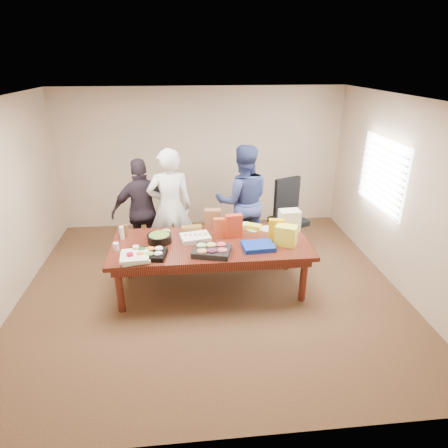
{
  "coord_description": "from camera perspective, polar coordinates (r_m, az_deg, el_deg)",
  "views": [
    {
      "loc": [
        -0.31,
        -4.9,
        3.16
      ],
      "look_at": [
        0.2,
        0.1,
        0.99
      ],
      "focal_mm": 30.81,
      "sensor_mm": 36.0,
      "label": 1
    }
  ],
  "objects": [
    {
      "name": "dip_bowl_a",
      "position": [
        5.94,
        3.24,
        -0.25
      ],
      "size": [
        0.21,
        0.21,
        0.07
      ],
      "primitive_type": "cylinder",
      "rotation": [
        0.0,
        0.0,
        0.33
      ],
      "color": "beige",
      "rests_on": "conference_table"
    },
    {
      "name": "window_blinds",
      "position": [
        6.47,
        22.09,
        6.82
      ],
      "size": [
        0.04,
        1.36,
        1.0
      ],
      "primitive_type": "cube",
      "color": "beige",
      "rests_on": "wall_right"
    },
    {
      "name": "grocery_bag_yellow",
      "position": [
        5.42,
        9.2,
        -1.66
      ],
      "size": [
        0.34,
        0.3,
        0.28
      ],
      "primitive_type": "cube",
      "rotation": [
        0.0,
        0.0,
        -0.47
      ],
      "color": "#FAF537",
      "rests_on": "conference_table"
    },
    {
      "name": "chip_bag_blue",
      "position": [
        5.31,
        5.11,
        -3.3
      ],
      "size": [
        0.45,
        0.35,
        0.06
      ],
      "primitive_type": "cube",
      "rotation": [
        0.0,
        0.0,
        0.07
      ],
      "color": "#0F30AA",
      "rests_on": "conference_table"
    },
    {
      "name": "ceiling",
      "position": [
        4.93,
        -2.3,
        18.13
      ],
      "size": [
        5.5,
        5.0,
        0.02
      ],
      "primitive_type": "cube",
      "color": "white",
      "rests_on": "wall_back"
    },
    {
      "name": "wall_back",
      "position": [
        7.62,
        -3.37,
        9.63
      ],
      "size": [
        5.5,
        0.04,
        2.7
      ],
      "primitive_type": "cube",
      "color": "beige",
      "rests_on": "floor"
    },
    {
      "name": "chip_bag_red",
      "position": [
        5.56,
        1.45,
        -0.31
      ],
      "size": [
        0.25,
        0.13,
        0.35
      ],
      "primitive_type": "cube",
      "rotation": [
        0.0,
        0.0,
        0.14
      ],
      "color": "red",
      "rests_on": "conference_table"
    },
    {
      "name": "conference_table",
      "position": [
        5.64,
        -1.92,
        -6.2
      ],
      "size": [
        2.8,
        1.2,
        0.75
      ],
      "primitive_type": "cube",
      "color": "#4C1C0F",
      "rests_on": "floor"
    },
    {
      "name": "mustard_bottle",
      "position": [
        5.86,
        0.26,
        0.06
      ],
      "size": [
        0.08,
        0.08,
        0.18
      ],
      "primitive_type": "cylinder",
      "rotation": [
        0.0,
        0.0,
        -0.28
      ],
      "color": "gold",
      "rests_on": "conference_table"
    },
    {
      "name": "wall_front",
      "position": [
        3.02,
        1.29,
        -13.47
      ],
      "size": [
        5.5,
        0.04,
        2.7
      ],
      "primitive_type": "cube",
      "color": "beige",
      "rests_on": "floor"
    },
    {
      "name": "veggie_tray",
      "position": [
        5.18,
        -10.92,
        -4.43
      ],
      "size": [
        0.46,
        0.39,
        0.06
      ],
      "primitive_type": "cube",
      "rotation": [
        0.0,
        0.0,
        -0.17
      ],
      "color": "black",
      "rests_on": "conference_table"
    },
    {
      "name": "banana_bunch",
      "position": [
        5.88,
        4.37,
        -0.46
      ],
      "size": [
        0.28,
        0.24,
        0.08
      ],
      "primitive_type": "cube",
      "rotation": [
        0.0,
        0.0,
        -0.51
      ],
      "color": "yellow",
      "rests_on": "conference_table"
    },
    {
      "name": "pizza_box_upper",
      "position": [
        5.11,
        -13.11,
        -4.63
      ],
      "size": [
        0.38,
        0.38,
        0.04
      ],
      "primitive_type": "cube",
      "rotation": [
        0.0,
        0.0,
        0.06
      ],
      "color": "white",
      "rests_on": "pizza_box_lower"
    },
    {
      "name": "red_cup",
      "position": [
        5.1,
        -13.75,
        -4.81
      ],
      "size": [
        0.1,
        0.1,
        0.11
      ],
      "primitive_type": "cylinder",
      "rotation": [
        0.0,
        0.0,
        -0.15
      ],
      "color": "#AE0A22",
      "rests_on": "conference_table"
    },
    {
      "name": "wall_right",
      "position": [
        6.05,
        24.95,
        3.76
      ],
      "size": [
        0.04,
        5.0,
        2.7
      ],
      "primitive_type": "cube",
      "color": "beige",
      "rests_on": "floor"
    },
    {
      "name": "grocery_bag_white",
      "position": [
        5.88,
        9.66,
        0.55
      ],
      "size": [
        0.31,
        0.23,
        0.32
      ],
      "primitive_type": "cube",
      "rotation": [
        0.0,
        0.0,
        0.06
      ],
      "color": "white",
      "rests_on": "conference_table"
    },
    {
      "name": "fruit_tray",
      "position": [
        5.15,
        -1.82,
        -4.03
      ],
      "size": [
        0.57,
        0.49,
        0.07
      ],
      "primitive_type": "cube",
      "rotation": [
        0.0,
        0.0,
        -0.25
      ],
      "color": "black",
      "rests_on": "conference_table"
    },
    {
      "name": "pizza_box_lower",
      "position": [
        5.15,
        -13.02,
        -4.89
      ],
      "size": [
        0.42,
        0.42,
        0.04
      ],
      "primitive_type": "cube",
      "rotation": [
        0.0,
        0.0,
        0.18
      ],
      "color": "#E8EECD",
      "rests_on": "conference_table"
    },
    {
      "name": "clear_cup_a",
      "position": [
        5.26,
        -12.89,
        -3.81
      ],
      "size": [
        0.09,
        0.09,
        0.12
      ],
      "primitive_type": "cylinder",
      "rotation": [
        0.0,
        0.0,
        0.04
      ],
      "color": "silver",
      "rests_on": "conference_table"
    },
    {
      "name": "plate_b",
      "position": [
        5.89,
        4.52,
        -0.76
      ],
      "size": [
        0.25,
        0.25,
        0.01
      ],
      "primitive_type": "cylinder",
      "rotation": [
        0.0,
        0.0,
        0.09
      ],
      "color": "silver",
      "rests_on": "conference_table"
    },
    {
      "name": "floor",
      "position": [
        5.84,
        -1.87,
        -9.48
      ],
      "size": [
        5.5,
        5.0,
        0.02
      ],
      "primitive_type": "cube",
      "color": "#47301E",
      "rests_on": "ground"
    },
    {
      "name": "window_panel",
      "position": [
        6.49,
        22.4,
        6.81
      ],
      "size": [
        0.03,
        1.4,
        1.1
      ],
      "primitive_type": "cube",
      "color": "white",
      "rests_on": "wall_right"
    },
    {
      "name": "person_right",
      "position": [
        6.44,
        2.82,
        3.34
      ],
      "size": [
        0.94,
        0.73,
        1.91
      ],
      "primitive_type": "imported",
      "rotation": [
        0.0,
        0.0,
        3.13
      ],
      "color": "navy",
      "rests_on": "floor"
    },
    {
      "name": "person_center",
      "position": [
        6.17,
        -7.96,
        2.35
      ],
      "size": [
        0.75,
        0.54,
        1.93
      ],
      "primitive_type": "imported",
      "rotation": [
        0.0,
        0.0,
        3.26
      ],
      "color": "silver",
      "rests_on": "floor"
    },
    {
      "name": "clear_cup_b",
      "position": [
        5.44,
        -15.72,
        -3.24
      ],
      "size": [
        0.1,
        0.1,
        0.11
      ],
      "primitive_type": "cylinder",
      "rotation": [
        0.0,
        0.0,
        0.33
      ],
      "color": "white",
      "rests_on": "conference_table"
    },
    {
      "name": "dressing_bottle",
      "position": [
        5.81,
        -14.34,
        -0.92
      ],
      "size": [
        0.06,
        0.06,
        0.18
      ],
      "primitive_type": "cylinder",
      "rotation": [
        0.0,
        0.0,
        0.05
      ],
      "color": "brown",
      "rests_on": "conference_table"
    },
    {
      "name": "bread_loaf",
      "position": [
        5.74,
        -4.83,
        -0.88
      ],
      "size": [
        0.31,
        0.17,
        0.12
      ],
      "primitive_type": "cube",
      "rotation": [
        0.0,
        0.0,
        0.13
      ],
      "color": "brown",
      "rests_on": "conference_table"
    },
    {
      "name": "salad_bowl",
      "position": [
        5.54,
        -9.57,
        -2.1
      ],
      "size": [
        0.41,
        0.41,
        0.11
      ],
      "primitive_type": "cylinder",
      "rotation": [
        0.0,
        0.0,
        -0.19
      ],
      "color": "black",
      "rests_on": "conference_table"
    },
    {
      "name": "mayo_jar",
      "position": [
        5.87,
        -2.38,
        -0.08
      ],
      "size": [
        0.11,
        0.11,
        0.15
      ],
      "primitive_type": "cylinder",
      "rotation": [
        0.0,
        0.0,
        0.13
      ],
      "color": "white",
      "rests_on": "conference_table"
    },
    {
      "name": "plate_a",
      "position": [
        5.92,
        6.43,
        -0.72
      ],
      "size": [
        0.25,
        0.25,
        0.01
      ],
      "primitive_type": "cylinder",
      "rotation": [
        0.0,
        0.0,
        -0.06
      ],
      "color": "silver",
      "rests_on": "conference_table"
    },
    {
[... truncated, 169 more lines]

